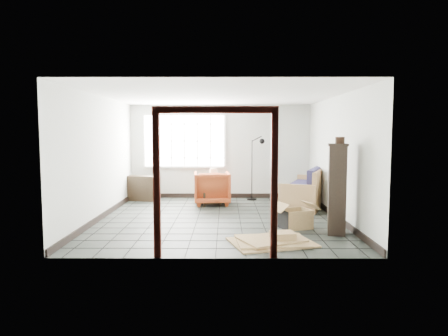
{
  "coord_description": "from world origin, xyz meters",
  "views": [
    {
      "loc": [
        0.15,
        -8.42,
        1.82
      ],
      "look_at": [
        0.11,
        0.3,
        1.06
      ],
      "focal_mm": 32.0,
      "sensor_mm": 36.0,
      "label": 1
    }
  ],
  "objects_px": {
    "futon_sofa": "(308,192)",
    "tall_shelf": "(337,188)",
    "side_table": "(210,187)",
    "armchair": "(212,186)"
  },
  "relations": [
    {
      "from": "futon_sofa",
      "to": "tall_shelf",
      "type": "relative_size",
      "value": 1.44
    },
    {
      "from": "tall_shelf",
      "to": "armchair",
      "type": "bearing_deg",
      "value": 140.47
    },
    {
      "from": "armchair",
      "to": "side_table",
      "type": "distance_m",
      "value": 0.11
    },
    {
      "from": "armchair",
      "to": "side_table",
      "type": "bearing_deg",
      "value": 65.39
    },
    {
      "from": "armchair",
      "to": "side_table",
      "type": "xyz_separation_m",
      "value": [
        -0.04,
        -0.1,
        0.01
      ]
    },
    {
      "from": "futon_sofa",
      "to": "tall_shelf",
      "type": "xyz_separation_m",
      "value": [
        -0.06,
        -2.8,
        0.48
      ]
    },
    {
      "from": "side_table",
      "to": "tall_shelf",
      "type": "bearing_deg",
      "value": -50.61
    },
    {
      "from": "side_table",
      "to": "tall_shelf",
      "type": "relative_size",
      "value": 0.39
    },
    {
      "from": "armchair",
      "to": "tall_shelf",
      "type": "height_order",
      "value": "tall_shelf"
    },
    {
      "from": "armchair",
      "to": "side_table",
      "type": "height_order",
      "value": "armchair"
    }
  ]
}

